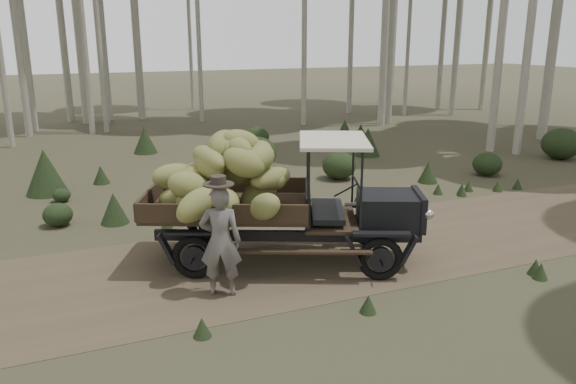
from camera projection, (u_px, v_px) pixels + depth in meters
name	position (u px, v px, depth m)	size (l,w,h in m)	color
ground	(377.00, 244.00, 11.53)	(120.00, 120.00, 0.00)	#473D2B
dirt_track	(377.00, 244.00, 11.53)	(70.00, 4.00, 0.01)	brown
banana_truck	(247.00, 185.00, 10.20)	(5.32, 3.59, 2.60)	black
farmer	(220.00, 240.00, 9.05)	(0.80, 0.67, 2.02)	#595652
undergrowth	(389.00, 219.00, 11.53)	(24.28, 23.60, 1.32)	#233319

